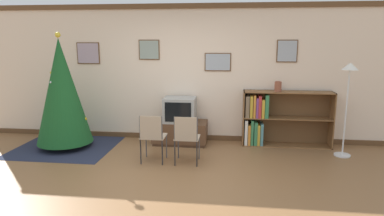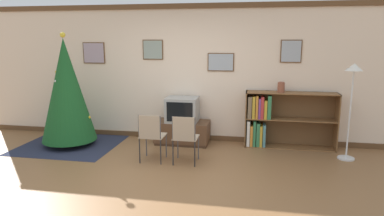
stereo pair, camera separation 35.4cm
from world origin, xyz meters
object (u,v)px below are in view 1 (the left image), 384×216
(christmas_tree, at_px, (62,92))
(standing_lamp, at_px, (348,85))
(vase, at_px, (278,86))
(folding_chair_right, at_px, (187,137))
(tv_console, at_px, (180,132))
(bookshelf, at_px, (271,119))
(folding_chair_left, at_px, (152,135))
(television, at_px, (180,110))

(christmas_tree, xyz_separation_m, standing_lamp, (5.09, 0.12, 0.18))
(christmas_tree, height_order, vase, christmas_tree)
(folding_chair_right, relative_size, vase, 4.19)
(christmas_tree, distance_m, tv_console, 2.35)
(christmas_tree, height_order, bookshelf, christmas_tree)
(christmas_tree, bearing_deg, folding_chair_right, -14.46)
(christmas_tree, bearing_deg, tv_console, 13.48)
(folding_chair_left, xyz_separation_m, bookshelf, (2.04, 1.24, 0.05))
(tv_console, height_order, folding_chair_left, folding_chair_left)
(christmas_tree, height_order, tv_console, christmas_tree)
(christmas_tree, relative_size, tv_console, 2.05)
(christmas_tree, distance_m, standing_lamp, 5.09)
(folding_chair_right, bearing_deg, bookshelf, 40.14)
(television, bearing_deg, standing_lamp, -7.44)
(television, relative_size, folding_chair_right, 0.74)
(christmas_tree, xyz_separation_m, tv_console, (2.13, 0.51, -0.85))
(folding_chair_left, relative_size, bookshelf, 0.49)
(christmas_tree, xyz_separation_m, bookshelf, (3.88, 0.62, -0.55))
(folding_chair_right, distance_m, vase, 2.10)
(christmas_tree, relative_size, bookshelf, 1.28)
(folding_chair_left, distance_m, standing_lamp, 3.42)
(folding_chair_right, distance_m, standing_lamp, 2.89)
(tv_console, relative_size, bookshelf, 0.63)
(folding_chair_left, xyz_separation_m, folding_chair_right, (0.57, 0.00, 0.00))
(folding_chair_left, xyz_separation_m, standing_lamp, (3.25, 0.74, 0.79))
(folding_chair_right, height_order, vase, vase)
(tv_console, bearing_deg, christmas_tree, -166.52)
(television, height_order, vase, vase)
(television, relative_size, folding_chair_left, 0.74)
(folding_chair_left, bearing_deg, folding_chair_right, 0.00)
(television, bearing_deg, bookshelf, 3.64)
(standing_lamp, bearing_deg, folding_chair_right, -164.51)
(television, distance_m, vase, 1.92)
(christmas_tree, xyz_separation_m, vase, (3.98, 0.60, 0.08))
(standing_lamp, bearing_deg, christmas_tree, -178.64)
(folding_chair_right, bearing_deg, folding_chair_left, 180.00)
(folding_chair_right, bearing_deg, television, 104.10)
(folding_chair_right, bearing_deg, christmas_tree, 165.54)
(folding_chair_right, relative_size, standing_lamp, 0.50)
(folding_chair_right, height_order, standing_lamp, standing_lamp)
(tv_console, xyz_separation_m, vase, (1.85, 0.09, 0.93))
(standing_lamp, bearing_deg, folding_chair_left, -167.12)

